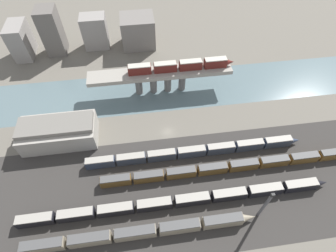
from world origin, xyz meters
The scene contains 15 objects.
ground_plane centered at (0.00, 0.00, 0.00)m, with size 400.00×400.00×0.00m, color #666056.
railbed_yard centered at (0.00, -24.00, 0.00)m, with size 280.00×42.00×0.01m, color #33302D.
river_water centered at (0.00, 23.19, 0.00)m, with size 320.00×24.76×0.01m, color slate.
bridge centered at (0.00, 23.19, 8.38)m, with size 59.13×7.82×10.78m.
train_on_bridge centered at (8.39, 23.19, 12.70)m, with size 43.55×3.03×3.93m.
train_yard_near centered at (-13.05, -36.43, 1.95)m, with size 68.32×2.93×3.97m.
train_yard_mid centered at (-0.71, -28.60, 1.77)m, with size 98.43×2.96×3.61m.
train_yard_far centered at (19.41, -18.89, 1.79)m, with size 89.84×2.71×3.64m.
train_yard_outer centered at (7.98, -11.28, 1.91)m, with size 77.67×2.68×3.89m.
warehouse_building centered at (-39.90, 2.20, 4.41)m, with size 26.82×13.32×9.28m.
signal_tower centered at (23.39, -35.41, 7.57)m, with size 1.00×0.84×15.13m.
city_block_far_left centered at (-62.95, 57.35, 8.13)m, with size 8.01×13.92×16.27m, color gray.
city_block_left centered at (-47.61, 58.24, 11.16)m, with size 8.76×10.24×22.31m, color #605B56.
city_block_center centered at (-28.09, 60.12, 8.19)m, with size 11.89×8.80×16.38m, color gray.
city_block_right centered at (-7.09, 58.74, 7.58)m, with size 16.19×13.67×15.15m, color slate.
Camera 1 is at (-8.10, -60.12, 80.61)m, focal length 28.00 mm.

